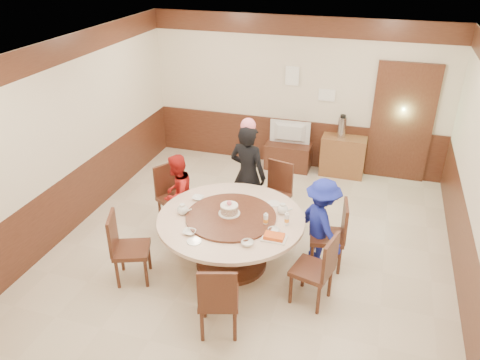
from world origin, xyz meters
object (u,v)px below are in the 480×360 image
(birthday_cake, at_px, (229,209))
(television, at_px, (289,133))
(person_blue, at_px, (322,223))
(shrimp_platter, at_px, (274,237))
(thermos, at_px, (342,127))
(person_standing, at_px, (248,175))
(side_cabinet, at_px, (343,156))
(tv_stand, at_px, (288,156))
(person_red, at_px, (177,193))
(banquet_table, at_px, (231,231))

(birthday_cake, bearing_deg, television, 87.40)
(person_blue, bearing_deg, shrimp_platter, 105.20)
(person_blue, bearing_deg, birthday_cake, 66.36)
(birthday_cake, bearing_deg, thermos, 70.94)
(person_standing, relative_size, television, 2.14)
(shrimp_platter, height_order, side_cabinet, shrimp_platter)
(shrimp_platter, relative_size, side_cabinet, 0.38)
(tv_stand, bearing_deg, television, 0.00)
(thermos, bearing_deg, person_standing, -118.99)
(person_red, xyz_separation_m, side_cabinet, (2.17, 2.59, -0.23))
(banquet_table, distance_m, person_blue, 1.20)
(television, relative_size, thermos, 1.99)
(person_blue, bearing_deg, tv_stand, -20.09)
(television, height_order, side_cabinet, television)
(banquet_table, height_order, side_cabinet, banquet_table)
(tv_stand, height_order, thermos, thermos)
(birthday_cake, distance_m, television, 3.14)
(person_blue, bearing_deg, banquet_table, 68.62)
(person_standing, distance_m, person_blue, 1.44)
(side_cabinet, bearing_deg, television, -178.32)
(person_red, distance_m, tv_stand, 2.83)
(shrimp_platter, bearing_deg, tv_stand, 98.89)
(person_blue, xyz_separation_m, television, (-1.02, 2.78, 0.08))
(person_standing, xyz_separation_m, birthday_cake, (0.06, -1.07, 0.03))
(birthday_cake, relative_size, thermos, 0.75)
(television, bearing_deg, side_cabinet, 179.68)
(person_standing, bearing_deg, television, -81.99)
(banquet_table, bearing_deg, person_standing, 95.08)
(thermos, bearing_deg, side_cabinet, 0.00)
(birthday_cake, relative_size, tv_stand, 0.34)
(shrimp_platter, distance_m, thermos, 3.54)
(banquet_table, height_order, person_red, person_red)
(tv_stand, relative_size, television, 1.12)
(person_red, bearing_deg, banquet_table, 66.61)
(person_blue, height_order, shrimp_platter, person_blue)
(television, xyz_separation_m, side_cabinet, (1.02, 0.03, -0.34))
(shrimp_platter, bearing_deg, side_cabinet, 82.25)
(banquet_table, relative_size, television, 2.54)
(banquet_table, bearing_deg, person_blue, 18.92)
(person_blue, xyz_separation_m, shrimp_platter, (-0.48, -0.70, 0.14))
(banquet_table, distance_m, television, 3.18)
(tv_stand, bearing_deg, person_standing, -95.74)
(person_standing, relative_size, thermos, 4.28)
(person_standing, xyz_separation_m, person_blue, (1.23, -0.72, -0.18))
(person_standing, xyz_separation_m, person_red, (-0.94, -0.51, -0.20))
(person_standing, height_order, person_red, person_standing)
(television, bearing_deg, shrimp_platter, 96.89)
(shrimp_platter, relative_size, tv_stand, 0.35)
(tv_stand, xyz_separation_m, side_cabinet, (1.02, 0.03, 0.12))
(person_blue, height_order, television, person_blue)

